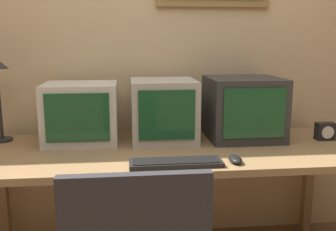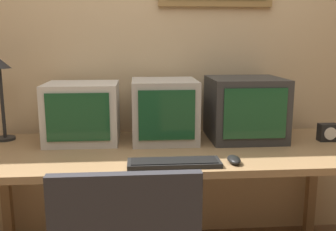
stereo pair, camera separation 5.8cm
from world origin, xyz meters
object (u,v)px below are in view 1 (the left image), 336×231
at_px(keyboard_main, 176,163).
at_px(mouse_near_keyboard, 235,159).
at_px(monitor_center, 163,110).
at_px(monitor_right, 243,108).
at_px(desk_clock, 325,131).
at_px(monitor_left, 81,113).

bearing_deg(keyboard_main, mouse_near_keyboard, 1.94).
distance_m(monitor_center, mouse_near_keyboard, 0.57).
bearing_deg(keyboard_main, monitor_right, 45.05).
bearing_deg(desk_clock, monitor_center, 174.01).
bearing_deg(desk_clock, keyboard_main, -158.68).
relative_size(monitor_right, mouse_near_keyboard, 3.63).
relative_size(mouse_near_keyboard, desk_clock, 1.08).
relative_size(monitor_center, mouse_near_keyboard, 3.30).
relative_size(monitor_left, mouse_near_keyboard, 3.50).
distance_m(monitor_center, keyboard_main, 0.50).
height_order(monitor_center, monitor_right, monitor_right).
height_order(monitor_right, mouse_near_keyboard, monitor_right).
height_order(monitor_left, keyboard_main, monitor_left).
bearing_deg(keyboard_main, monitor_left, 135.53).
xyz_separation_m(monitor_center, mouse_near_keyboard, (0.30, -0.46, -0.16)).
relative_size(monitor_left, desk_clock, 3.77).
bearing_deg(monitor_center, desk_clock, -5.99).
xyz_separation_m(monitor_left, desk_clock, (1.43, -0.11, -0.12)).
bearing_deg(monitor_left, monitor_right, -0.52).
bearing_deg(monitor_right, monitor_center, -179.89).
distance_m(monitor_left, keyboard_main, 0.70).
distance_m(monitor_right, desk_clock, 0.50).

